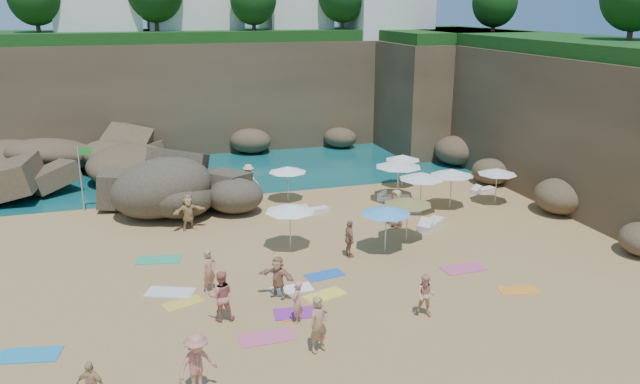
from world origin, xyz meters
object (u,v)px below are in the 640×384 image
object	(u,v)px
person_stand_4	(396,208)
person_stand_0	(209,271)
person_stand_6	(297,302)
flag_pole	(82,170)
parasol_0	(399,164)
lounger_0	(288,213)
person_stand_3	(349,239)
parasol_2	(452,172)
rock_outcrop	(186,205)
parasol_1	(288,169)
person_stand_1	(221,296)
person_stand_5	(188,212)
person_stand_2	(249,180)

from	to	relation	value
person_stand_4	person_stand_0	bearing A→B (deg)	-92.50
person_stand_6	flag_pole	bearing A→B (deg)	-119.73
parasol_0	lounger_0	distance (m)	7.17
lounger_0	person_stand_3	distance (m)	6.42
parasol_2	rock_outcrop	bearing A→B (deg)	160.74
parasol_1	parasol_2	xyz separation A→B (m)	(8.14, -3.82, 0.16)
person_stand_0	person_stand_3	bearing A→B (deg)	-22.17
rock_outcrop	person_stand_3	bearing A→B (deg)	-57.36
person_stand_3	person_stand_0	bearing A→B (deg)	107.19
lounger_0	person_stand_0	size ratio (longest dim) A/B	0.95
person_stand_0	person_stand_3	xyz separation A→B (m)	(6.32, 1.66, -0.02)
parasol_0	person_stand_6	bearing A→B (deg)	-126.92
flag_pole	person_stand_1	size ratio (longest dim) A/B	1.94
parasol_1	person_stand_5	world-z (taller)	parasol_1
person_stand_1	person_stand_0	bearing A→B (deg)	-82.13
parasol_0	parasol_1	size ratio (longest dim) A/B	1.09
rock_outcrop	person_stand_4	xyz separation A→B (m)	(9.72, -6.63, 0.95)
person_stand_0	lounger_0	bearing A→B (deg)	20.17
person_stand_1	person_stand_6	distance (m)	2.66
parasol_0	person_stand_4	distance (m)	5.00
person_stand_1	person_stand_4	size ratio (longest dim) A/B	0.97
parasol_0	person_stand_3	world-z (taller)	parasol_0
person_stand_0	person_stand_1	bearing A→B (deg)	-124.56
parasol_2	person_stand_4	size ratio (longest dim) A/B	1.22
person_stand_3	person_stand_5	bearing A→B (deg)	51.10
person_stand_3	person_stand_5	size ratio (longest dim) A/B	0.93
flag_pole	person_stand_0	bearing A→B (deg)	-66.83
person_stand_0	person_stand_1	xyz separation A→B (m)	(0.10, -2.41, 0.07)
parasol_1	person_stand_6	size ratio (longest dim) A/B	1.38
parasol_0	person_stand_3	size ratio (longest dim) A/B	1.39
flag_pole	parasol_2	world-z (taller)	flag_pole
rock_outcrop	flag_pole	xyz separation A→B (m)	(-5.19, 0.49, 2.29)
parasol_2	person_stand_6	size ratio (longest dim) A/B	1.50
rock_outcrop	lounger_0	xyz separation A→B (m)	(5.00, -3.39, 0.13)
person_stand_4	person_stand_6	world-z (taller)	person_stand_4
parasol_1	person_stand_2	bearing A→B (deg)	136.27
rock_outcrop	person_stand_6	xyz separation A→B (m)	(2.45, -14.68, 0.78)
parasol_2	person_stand_1	bearing A→B (deg)	-147.08
parasol_0	person_stand_0	distance (m)	15.06
lounger_0	person_stand_4	xyz separation A→B (m)	(4.72, -3.24, 0.83)
rock_outcrop	person_stand_5	bearing A→B (deg)	-92.89
person_stand_3	person_stand_5	distance (m)	8.51
rock_outcrop	person_stand_5	distance (m)	4.14
lounger_0	person_stand_0	world-z (taller)	person_stand_0
flag_pole	person_stand_5	world-z (taller)	flag_pole
rock_outcrop	parasol_0	xyz separation A→B (m)	(11.82, -2.22, 2.02)
person_stand_3	parasol_2	bearing A→B (deg)	-54.89
flag_pole	person_stand_0	distance (m)	12.93
lounger_0	person_stand_1	world-z (taller)	person_stand_1
person_stand_4	person_stand_6	size ratio (longest dim) A/B	1.23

